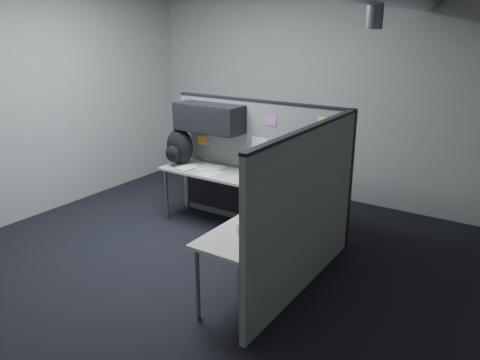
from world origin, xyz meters
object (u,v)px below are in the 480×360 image
Objects in this scene: keyboard at (259,193)px; backpack at (179,147)px; desk at (249,197)px; monitor at (308,167)px; phone at (265,221)px.

backpack is at bearing 172.47° from keyboard.
keyboard reaches higher than desk.
monitor is 1.46× the size of keyboard.
backpack is at bearing 167.50° from desk.
monitor is at bearing 27.44° from desk.
phone is (0.10, -1.12, -0.21)m from monitor.
phone is at bearing -93.93° from monitor.
phone is at bearing -46.75° from keyboard.
desk is at bearing -161.75° from monitor.
backpack is (-1.85, -0.03, -0.02)m from monitor.
monitor is 2.41× the size of phone.
desk is 5.59× the size of keyboard.
keyboard is at bearing 130.13° from phone.
monitor is 1.27× the size of backpack.
desk is at bearing 135.51° from phone.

